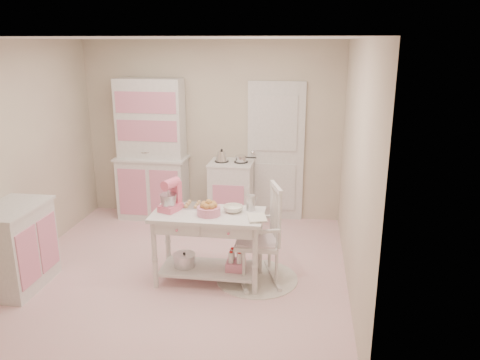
# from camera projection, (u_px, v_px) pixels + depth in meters

# --- Properties ---
(room_shell) EXTENTS (3.84, 3.84, 2.62)m
(room_shell) POSITION_uv_depth(u_px,v_px,m) (175.00, 131.00, 4.99)
(room_shell) COLOR pink
(room_shell) RESTS_ON ground
(door) EXTENTS (0.82, 0.05, 2.04)m
(door) POSITION_uv_depth(u_px,v_px,m) (276.00, 152.00, 6.81)
(door) COLOR white
(door) RESTS_ON ground
(hutch) EXTENTS (1.06, 0.50, 2.08)m
(hutch) POSITION_uv_depth(u_px,v_px,m) (151.00, 150.00, 6.86)
(hutch) COLOR white
(hutch) RESTS_ON ground
(stove) EXTENTS (0.62, 0.57, 0.92)m
(stove) POSITION_uv_depth(u_px,v_px,m) (231.00, 192.00, 6.81)
(stove) COLOR white
(stove) RESTS_ON ground
(base_cabinet) EXTENTS (0.54, 0.84, 0.92)m
(base_cabinet) POSITION_uv_depth(u_px,v_px,m) (16.00, 247.00, 4.99)
(base_cabinet) COLOR white
(base_cabinet) RESTS_ON ground
(lace_rug) EXTENTS (0.92, 0.92, 0.01)m
(lace_rug) POSITION_uv_depth(u_px,v_px,m) (257.00, 278.00, 5.27)
(lace_rug) COLOR white
(lace_rug) RESTS_ON ground
(rocking_chair) EXTENTS (0.68, 0.83, 1.10)m
(rocking_chair) POSITION_uv_depth(u_px,v_px,m) (257.00, 234.00, 5.11)
(rocking_chair) COLOR white
(rocking_chair) RESTS_ON ground
(work_table) EXTENTS (1.20, 0.60, 0.80)m
(work_table) POSITION_uv_depth(u_px,v_px,m) (209.00, 247.00, 5.13)
(work_table) COLOR white
(work_table) RESTS_ON ground
(stand_mixer) EXTENTS (0.29, 0.33, 0.34)m
(stand_mixer) POSITION_uv_depth(u_px,v_px,m) (170.00, 196.00, 5.05)
(stand_mixer) COLOR #ED6484
(stand_mixer) RESTS_ON work_table
(cookie_tray) EXTENTS (0.34, 0.24, 0.02)m
(cookie_tray) POSITION_uv_depth(u_px,v_px,m) (198.00, 206.00, 5.21)
(cookie_tray) COLOR silver
(cookie_tray) RESTS_ON work_table
(bread_basket) EXTENTS (0.25, 0.25, 0.09)m
(bread_basket) POSITION_uv_depth(u_px,v_px,m) (209.00, 211.00, 4.95)
(bread_basket) COLOR pink
(bread_basket) RESTS_ON work_table
(mixing_bowl) EXTENTS (0.22, 0.22, 0.07)m
(mixing_bowl) POSITION_uv_depth(u_px,v_px,m) (233.00, 209.00, 5.05)
(mixing_bowl) COLOR white
(mixing_bowl) RESTS_ON work_table
(metal_pitcher) EXTENTS (0.10, 0.10, 0.17)m
(metal_pitcher) POSITION_uv_depth(u_px,v_px,m) (251.00, 203.00, 5.08)
(metal_pitcher) COLOR silver
(metal_pitcher) RESTS_ON work_table
(recipe_book) EXTENTS (0.24, 0.29, 0.02)m
(recipe_book) POSITION_uv_depth(u_px,v_px,m) (248.00, 218.00, 4.84)
(recipe_book) COLOR white
(recipe_book) RESTS_ON work_table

